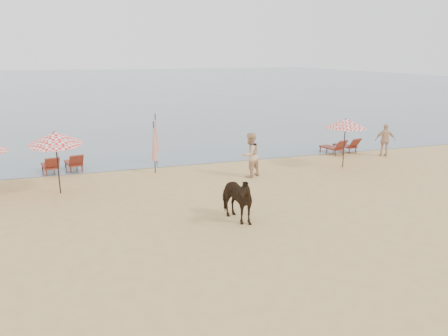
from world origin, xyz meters
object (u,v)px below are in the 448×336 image
object	(u,v)px
beachgoer_right_a	(250,155)
umbrella_closed_left	(154,142)
umbrella_closed_right	(156,133)
umbrella_open_right	(346,123)
beachgoer_right_b	(385,140)
umbrella_open_left_b	(55,138)
cow	(234,198)
lounger_cluster_right	(341,146)
lounger_cluster_left	(63,164)

from	to	relation	value
beachgoer_right_a	umbrella_closed_left	bearing A→B (deg)	-53.07
umbrella_closed_right	umbrella_closed_left	bearing A→B (deg)	-102.46
umbrella_open_right	beachgoer_right_b	xyz separation A→B (m)	(3.41, 1.38, -1.25)
beachgoer_right_a	umbrella_open_left_b	bearing A→B (deg)	-27.00
beachgoer_right_b	umbrella_closed_left	bearing A→B (deg)	26.16
cow	beachgoer_right_a	size ratio (longest dim) A/B	0.94
cow	lounger_cluster_right	bearing A→B (deg)	25.14
umbrella_closed_left	cow	bearing A→B (deg)	-77.95
lounger_cluster_left	beachgoer_right_b	distance (m)	16.08
lounger_cluster_left	lounger_cluster_right	distance (m)	14.19
lounger_cluster_right	umbrella_open_right	size ratio (longest dim) A/B	0.82
umbrella_closed_right	umbrella_open_right	bearing A→B (deg)	-22.95
umbrella_open_right	cow	xyz separation A→B (m)	(-7.18, -4.79, -1.33)
umbrella_closed_right	umbrella_open_left_b	bearing A→B (deg)	-141.53
lounger_cluster_left	umbrella_closed_left	world-z (taller)	umbrella_closed_left
lounger_cluster_right	beachgoer_right_a	xyz separation A→B (m)	(-6.39, -2.77, 0.57)
umbrella_open_right	beachgoer_right_a	distance (m)	4.90
lounger_cluster_right	beachgoer_right_b	distance (m)	2.25
umbrella_open_left_b	cow	size ratio (longest dim) A/B	1.37
umbrella_open_left_b	beachgoer_right_b	bearing A→B (deg)	25.41
umbrella_closed_left	umbrella_open_right	bearing A→B (deg)	-12.17
umbrella_open_left_b	cow	bearing A→B (deg)	-21.13
umbrella_open_right	umbrella_closed_right	size ratio (longest dim) A/B	0.95
lounger_cluster_left	umbrella_open_right	distance (m)	13.08
lounger_cluster_right	beachgoer_right_b	size ratio (longest dim) A/B	1.12
umbrella_open_left_b	umbrella_closed_left	world-z (taller)	umbrella_open_left_b
cow	umbrella_closed_right	bearing A→B (deg)	82.12
beachgoer_right_b	cow	bearing A→B (deg)	58.65
lounger_cluster_right	cow	xyz separation A→B (m)	(-8.80, -7.47, 0.37)
lounger_cluster_right	umbrella_open_left_b	world-z (taller)	umbrella_open_left_b
umbrella_closed_left	cow	distance (m)	6.83
lounger_cluster_left	umbrella_open_right	world-z (taller)	umbrella_open_right
cow	beachgoer_right_a	xyz separation A→B (m)	(2.41, 4.70, 0.20)
umbrella_open_right	umbrella_closed_left	distance (m)	8.82
umbrella_open_right	umbrella_closed_left	world-z (taller)	umbrella_closed_left
umbrella_open_right	beachgoer_right_b	size ratio (longest dim) A/B	1.37
lounger_cluster_left	umbrella_open_right	size ratio (longest dim) A/B	0.82
umbrella_closed_right	beachgoer_right_b	size ratio (longest dim) A/B	1.45
umbrella_open_left_b	umbrella_closed_right	world-z (taller)	umbrella_open_left_b
umbrella_open_right	umbrella_closed_right	world-z (taller)	umbrella_closed_right
lounger_cluster_right	lounger_cluster_left	bearing A→B (deg)	165.25
lounger_cluster_left	beachgoer_right_b	size ratio (longest dim) A/B	1.13
lounger_cluster_right	beachgoer_right_a	world-z (taller)	beachgoer_right_a
umbrella_open_right	beachgoer_right_b	distance (m)	3.89
umbrella_closed_left	beachgoer_right_b	distance (m)	12.03
lounger_cluster_left	umbrella_closed_left	distance (m)	4.32
umbrella_closed_right	beachgoer_right_b	world-z (taller)	umbrella_closed_right
umbrella_open_right	umbrella_closed_left	bearing A→B (deg)	146.37
umbrella_closed_left	beachgoer_right_b	bearing A→B (deg)	-2.24
lounger_cluster_left	cow	xyz separation A→B (m)	(5.38, -8.04, 0.36)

